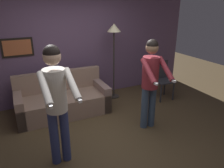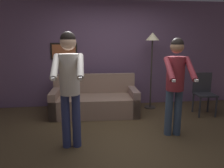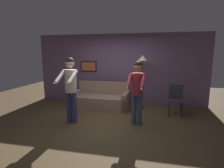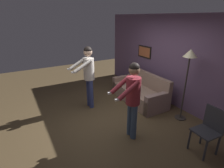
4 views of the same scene
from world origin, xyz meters
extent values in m
plane|color=#4C3C25|center=(0.00, 0.00, 0.00)|extent=(12.00, 12.00, 0.00)
cube|color=#684D6C|center=(0.00, 2.05, 1.30)|extent=(6.40, 0.06, 2.60)
cube|color=black|center=(-1.19, 2.00, 1.38)|extent=(0.64, 0.02, 0.40)
cube|color=#B85F36|center=(-1.19, 1.99, 1.38)|extent=(0.56, 0.01, 0.32)
cube|color=gray|center=(-0.49, 1.28, 0.21)|extent=(1.93, 0.91, 0.42)
cube|color=gray|center=(-0.48, 1.63, 0.65)|extent=(1.90, 0.20, 0.45)
cube|color=gray|center=(-1.36, 1.30, 0.29)|extent=(0.19, 0.85, 0.58)
cube|color=gray|center=(0.38, 1.25, 0.29)|extent=(0.19, 0.85, 0.58)
cylinder|color=#332D28|center=(0.89, 1.60, 0.01)|extent=(0.28, 0.28, 0.02)
cylinder|color=#332D28|center=(0.89, 1.60, 0.83)|extent=(0.04, 0.04, 1.62)
cone|color=#F9EAB7|center=(0.89, 1.60, 1.73)|extent=(0.32, 0.32, 0.18)
cylinder|color=navy|center=(-1.00, -0.19, 0.43)|extent=(0.13, 0.13, 0.86)
cylinder|color=navy|center=(-0.84, -0.19, 0.43)|extent=(0.13, 0.13, 0.86)
cylinder|color=silver|center=(-0.92, -0.19, 1.16)|extent=(0.30, 0.30, 0.61)
sphere|color=#D8AD8E|center=(-0.92, -0.19, 1.63)|extent=(0.24, 0.24, 0.24)
sphere|color=black|center=(-0.92, -0.19, 1.67)|extent=(0.22, 0.22, 0.22)
cylinder|color=silver|center=(-1.08, -0.43, 1.31)|extent=(0.09, 0.52, 0.33)
cube|color=white|center=(-1.08, -0.67, 1.19)|extent=(0.04, 0.15, 0.04)
cylinder|color=silver|center=(-0.74, -0.43, 1.31)|extent=(0.09, 0.52, 0.33)
cube|color=white|center=(-0.74, -0.67, 1.19)|extent=(0.04, 0.15, 0.04)
cylinder|color=#3C506C|center=(0.75, 0.05, 0.41)|extent=(0.13, 0.13, 0.81)
cylinder|color=#3C506C|center=(0.91, 0.03, 0.41)|extent=(0.13, 0.13, 0.81)
cylinder|color=maroon|center=(0.83, 0.04, 1.10)|extent=(0.30, 0.30, 0.58)
sphere|color=#9E7556|center=(0.83, 0.04, 1.55)|extent=(0.22, 0.22, 0.22)
sphere|color=black|center=(0.83, 0.04, 1.59)|extent=(0.21, 0.21, 0.21)
cylinder|color=maroon|center=(0.64, -0.15, 1.21)|extent=(0.13, 0.47, 0.36)
cube|color=white|center=(0.62, -0.36, 1.07)|extent=(0.05, 0.15, 0.04)
cylinder|color=maroon|center=(0.98, -0.18, 1.21)|extent=(0.13, 0.47, 0.36)
cube|color=white|center=(0.96, -0.39, 1.07)|extent=(0.05, 0.15, 0.04)
cylinder|color=#2D2D33|center=(1.75, 0.80, 0.23)|extent=(0.04, 0.04, 0.45)
cylinder|color=#2D2D33|center=(2.11, 0.77, 0.23)|extent=(0.04, 0.04, 0.45)
cylinder|color=#2D2D33|center=(1.77, 1.15, 0.23)|extent=(0.04, 0.04, 0.45)
cylinder|color=#2D2D33|center=(2.13, 1.13, 0.23)|extent=(0.04, 0.04, 0.45)
cube|color=#2D2D33|center=(1.94, 0.96, 0.47)|extent=(0.45, 0.45, 0.03)
cube|color=#2D2D33|center=(1.96, 1.15, 0.70)|extent=(0.42, 0.07, 0.45)
camera|label=1|loc=(-1.45, -2.98, 2.28)|focal=35.00mm
camera|label=2|loc=(-0.67, -3.44, 1.67)|focal=35.00mm
camera|label=3|loc=(1.12, -4.44, 1.88)|focal=28.00mm
camera|label=4|loc=(3.44, -1.97, 2.51)|focal=28.00mm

